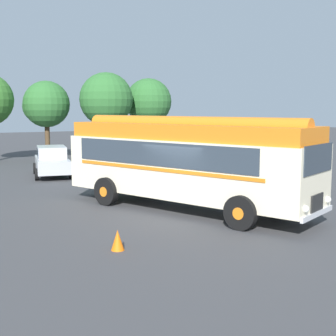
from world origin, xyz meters
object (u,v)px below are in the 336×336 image
Objects in this scene: car_near_left at (52,161)px; traffic_cone at (118,240)px; vintage_bus at (186,159)px; car_mid_left at (100,159)px.

car_near_left reaches higher than traffic_cone.
vintage_bus is 5.64m from traffic_cone.
vintage_bus is at bearing -89.88° from car_mid_left.
vintage_bus is 2.32× the size of car_mid_left.
car_mid_left is at bearing 90.12° from vintage_bus.
car_mid_left is (2.65, -0.34, 0.00)m from car_near_left.
vintage_bus is 11.23m from car_near_left.
car_mid_left is at bearing 74.34° from traffic_cone.
traffic_cone is (-1.32, -14.50, -0.57)m from car_near_left.
vintage_bus reaches higher than car_near_left.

